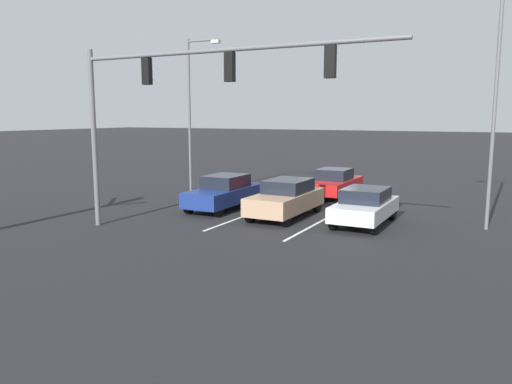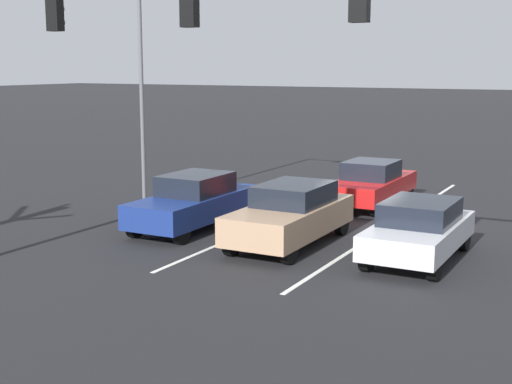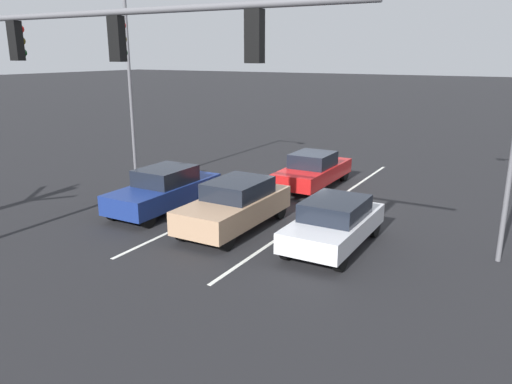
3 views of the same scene
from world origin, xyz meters
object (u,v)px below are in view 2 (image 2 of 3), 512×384
object	(u,v)px
car_silver_leftlane_front	(419,229)
car_red_midlane_second	(372,183)
car_tan_midlane_front	(291,214)
traffic_signal_gantry	(101,41)
street_lamp_right_shoulder	(146,64)
car_navy_rightlane_front	(195,201)

from	to	relation	value
car_silver_leftlane_front	car_red_midlane_second	world-z (taller)	car_red_midlane_second
car_tan_midlane_front	car_red_midlane_second	world-z (taller)	car_tan_midlane_front
car_red_midlane_second	traffic_signal_gantry	distance (m)	12.06
car_red_midlane_second	street_lamp_right_shoulder	xyz separation A→B (m)	(6.67, 3.50, 3.97)
car_silver_leftlane_front	car_tan_midlane_front	xyz separation A→B (m)	(3.41, 0.05, 0.05)
traffic_signal_gantry	car_tan_midlane_front	bearing A→B (deg)	-112.84
car_silver_leftlane_front	car_tan_midlane_front	bearing A→B (deg)	0.85
car_navy_rightlane_front	car_red_midlane_second	size ratio (longest dim) A/B	1.02
car_silver_leftlane_front	traffic_signal_gantry	size ratio (longest dim) A/B	0.35
car_tan_midlane_front	street_lamp_right_shoulder	world-z (taller)	street_lamp_right_shoulder
car_navy_rightlane_front	street_lamp_right_shoulder	xyz separation A→B (m)	(3.24, -2.17, 3.95)
car_silver_leftlane_front	traffic_signal_gantry	xyz separation A→B (m)	(5.48, 4.95, 4.40)
car_navy_rightlane_front	street_lamp_right_shoulder	distance (m)	5.54
car_navy_rightlane_front	traffic_signal_gantry	xyz separation A→B (m)	(-1.25, 5.34, 4.39)
car_silver_leftlane_front	street_lamp_right_shoulder	size ratio (longest dim) A/B	0.51
traffic_signal_gantry	street_lamp_right_shoulder	distance (m)	8.76
car_red_midlane_second	traffic_signal_gantry	bearing A→B (deg)	78.79
car_navy_rightlane_front	traffic_signal_gantry	size ratio (longest dim) A/B	0.39
car_tan_midlane_front	car_red_midlane_second	distance (m)	6.11
car_silver_leftlane_front	car_red_midlane_second	distance (m)	6.89
car_silver_leftlane_front	car_tan_midlane_front	distance (m)	3.41
car_navy_rightlane_front	car_tan_midlane_front	bearing A→B (deg)	172.39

